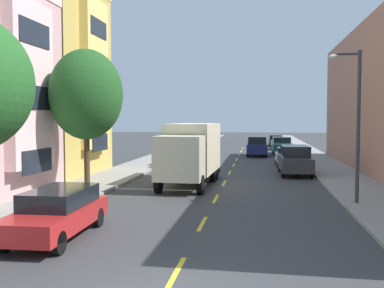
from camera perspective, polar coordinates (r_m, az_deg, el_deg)
name	(u,v)px	position (r m, az deg, el deg)	size (l,w,h in m)	color
ground_plane	(236,162)	(38.74, 5.58, -2.24)	(160.00, 160.00, 0.00)	#38383A
sidewalk_left	(150,162)	(37.79, -5.40, -2.27)	(3.20, 120.00, 0.14)	gray
sidewalk_right	(324,164)	(37.05, 16.47, -2.50)	(3.20, 120.00, 0.14)	gray
lane_centerline_dashes	(232,169)	(33.28, 5.10, -3.14)	(0.14, 47.20, 0.01)	yellow
townhouse_third_mustard	(16,83)	(31.80, -21.52, 7.29)	(11.13, 8.06, 12.53)	tan
street_tree_second	(86,95)	(22.52, -13.35, 6.13)	(3.57, 3.57, 6.95)	#47331E
street_lamp	(355,114)	(20.08, 20.01, 3.56)	(1.35, 0.28, 6.43)	#38383D
delivery_box_truck	(191,150)	(25.03, -0.11, -0.81)	(2.67, 7.70, 3.42)	beige
parked_wagon_silver	(279,143)	(54.44, 11.07, 0.16)	(1.84, 4.71, 1.50)	#B2B5BA
parked_wagon_forest	(276,140)	(60.75, 10.62, 0.48)	(1.86, 4.71, 1.50)	#194C28
parked_pickup_teal	(282,146)	(47.20, 11.45, -0.29)	(2.06, 5.32, 1.73)	#195B60
parked_wagon_red	(57,212)	(14.74, -16.83, -8.28)	(1.92, 4.74, 1.50)	#AD1E1E
parked_sedan_white	(288,156)	(36.05, 12.09, -1.51)	(1.83, 4.51, 1.43)	silver
parked_suv_charcoal	(295,160)	(30.25, 12.98, -1.99)	(2.05, 4.84, 1.93)	#333338
parked_hatchback_burgundy	(174,157)	(33.98, -2.28, -1.72)	(1.82, 4.04, 1.50)	maroon
parked_sedan_sky	(201,145)	(50.71, 1.20, -0.07)	(1.92, 4.55, 1.43)	#7A9EC6
parked_wagon_black	(212,140)	(61.33, 2.63, 0.56)	(1.85, 4.71, 1.50)	black
moving_navy_sedan	(257,146)	(44.62, 8.30, -0.26)	(1.95, 4.80, 1.93)	navy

